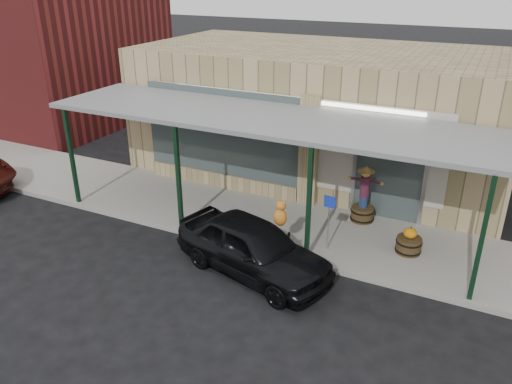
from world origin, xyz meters
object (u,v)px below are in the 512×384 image
at_px(barrel_scarecrow, 363,203).
at_px(barrel_pumpkin, 409,243).
at_px(parked_sedan, 253,247).
at_px(handicap_sign, 329,215).

xyz_separation_m(barrel_scarecrow, barrel_pumpkin, (1.48, -1.18, -0.29)).
bearing_deg(parked_sedan, barrel_pumpkin, -39.48).
distance_m(barrel_pumpkin, parked_sedan, 3.89).
bearing_deg(barrel_scarecrow, handicap_sign, -114.86).
distance_m(barrel_pumpkin, handicap_sign, 2.10).
bearing_deg(barrel_scarecrow, barrel_pumpkin, -52.06).
relative_size(handicap_sign, parked_sedan, 0.34).
bearing_deg(barrel_pumpkin, barrel_scarecrow, 141.30).
relative_size(barrel_scarecrow, handicap_sign, 1.12).
relative_size(barrel_scarecrow, barrel_pumpkin, 2.02).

